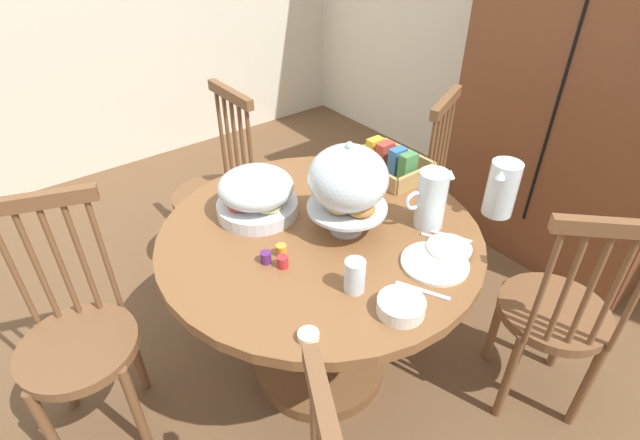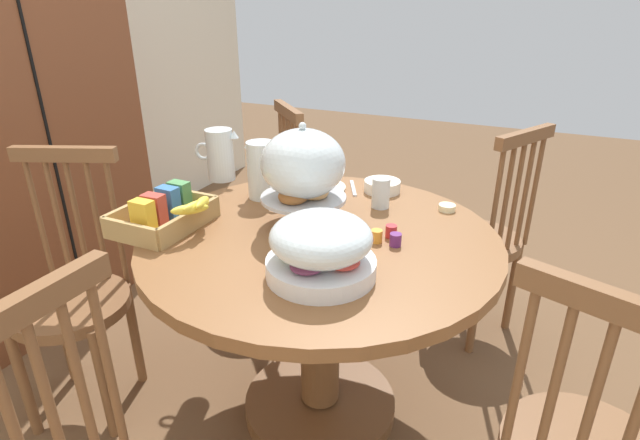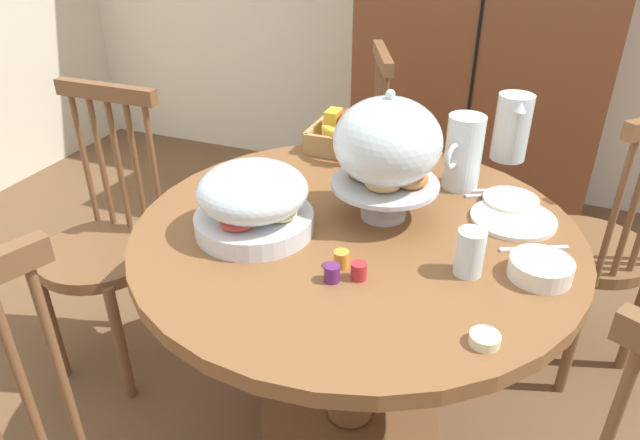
{
  "view_description": "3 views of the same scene",
  "coord_description": "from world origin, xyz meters",
  "px_view_note": "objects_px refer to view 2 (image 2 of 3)",
  "views": [
    {
      "loc": [
        1.07,
        -0.94,
        1.76
      ],
      "look_at": [
        -0.02,
        -0.09,
        0.79
      ],
      "focal_mm": 27.32,
      "sensor_mm": 36.0,
      "label": 1
    },
    {
      "loc": [
        -1.33,
        -0.69,
        1.43
      ],
      "look_at": [
        -0.02,
        -0.09,
        0.79
      ],
      "focal_mm": 28.04,
      "sensor_mm": 36.0,
      "label": 2
    },
    {
      "loc": [
        0.37,
        -1.32,
        1.5
      ],
      "look_at": [
        -0.12,
        -0.09,
        0.74
      ],
      "focal_mm": 32.83,
      "sensor_mm": 36.0,
      "label": 3
    }
  ],
  "objects_px": {
    "drinking_glass": "(381,193)",
    "butter_dish": "(447,208)",
    "fruit_platter_covered": "(321,248)",
    "china_plate_small": "(296,183)",
    "pastry_stand_with_dome": "(303,168)",
    "orange_juice_pitcher": "(262,173)",
    "dining_table": "(320,294)",
    "china_plate_large": "(318,188)",
    "windsor_chair_facing_door": "(479,241)",
    "windsor_chair_host_seat": "(74,301)",
    "cereal_bowl": "(382,186)",
    "cereal_basket": "(167,213)",
    "milk_pitcher": "(220,157)",
    "windsor_chair_far_side": "(264,214)"
  },
  "relations": [
    {
      "from": "drinking_glass",
      "to": "butter_dish",
      "type": "bearing_deg",
      "value": -72.83
    },
    {
      "from": "fruit_platter_covered",
      "to": "china_plate_small",
      "type": "relative_size",
      "value": 2.0
    },
    {
      "from": "pastry_stand_with_dome",
      "to": "orange_juice_pitcher",
      "type": "relative_size",
      "value": 1.61
    },
    {
      "from": "dining_table",
      "to": "china_plate_large",
      "type": "relative_size",
      "value": 5.21
    },
    {
      "from": "dining_table",
      "to": "windsor_chair_facing_door",
      "type": "distance_m",
      "value": 0.88
    },
    {
      "from": "windsor_chair_facing_door",
      "to": "windsor_chair_host_seat",
      "type": "height_order",
      "value": "same"
    },
    {
      "from": "drinking_glass",
      "to": "butter_dish",
      "type": "xyz_separation_m",
      "value": [
        0.07,
        -0.23,
        -0.04
      ]
    },
    {
      "from": "china_plate_large",
      "to": "drinking_glass",
      "type": "distance_m",
      "value": 0.3
    },
    {
      "from": "windsor_chair_host_seat",
      "to": "cereal_bowl",
      "type": "height_order",
      "value": "windsor_chair_host_seat"
    },
    {
      "from": "orange_juice_pitcher",
      "to": "china_plate_small",
      "type": "relative_size",
      "value": 1.43
    },
    {
      "from": "fruit_platter_covered",
      "to": "china_plate_small",
      "type": "distance_m",
      "value": 0.7
    },
    {
      "from": "cereal_basket",
      "to": "china_plate_small",
      "type": "relative_size",
      "value": 2.11
    },
    {
      "from": "dining_table",
      "to": "pastry_stand_with_dome",
      "type": "relative_size",
      "value": 3.33
    },
    {
      "from": "drinking_glass",
      "to": "milk_pitcher",
      "type": "bearing_deg",
      "value": 88.96
    },
    {
      "from": "cereal_bowl",
      "to": "drinking_glass",
      "type": "relative_size",
      "value": 1.27
    },
    {
      "from": "pastry_stand_with_dome",
      "to": "cereal_bowl",
      "type": "height_order",
      "value": "pastry_stand_with_dome"
    },
    {
      "from": "cereal_bowl",
      "to": "windsor_chair_host_seat",
      "type": "bearing_deg",
      "value": 131.44
    },
    {
      "from": "milk_pitcher",
      "to": "cereal_bowl",
      "type": "bearing_deg",
      "value": -77.89
    },
    {
      "from": "windsor_chair_far_side",
      "to": "china_plate_large",
      "type": "distance_m",
      "value": 0.57
    },
    {
      "from": "dining_table",
      "to": "cereal_bowl",
      "type": "relative_size",
      "value": 8.19
    },
    {
      "from": "windsor_chair_host_seat",
      "to": "pastry_stand_with_dome",
      "type": "relative_size",
      "value": 2.83
    },
    {
      "from": "china_plate_small",
      "to": "butter_dish",
      "type": "xyz_separation_m",
      "value": [
        0.01,
        -0.6,
        -0.01
      ]
    },
    {
      "from": "china_plate_small",
      "to": "windsor_chair_far_side",
      "type": "bearing_deg",
      "value": 49.42
    },
    {
      "from": "windsor_chair_facing_door",
      "to": "cereal_basket",
      "type": "relative_size",
      "value": 3.09
    },
    {
      "from": "milk_pitcher",
      "to": "pastry_stand_with_dome",
      "type": "bearing_deg",
      "value": -117.13
    },
    {
      "from": "windsor_chair_facing_door",
      "to": "windsor_chair_host_seat",
      "type": "distance_m",
      "value": 1.64
    },
    {
      "from": "orange_juice_pitcher",
      "to": "milk_pitcher",
      "type": "xyz_separation_m",
      "value": [
        0.11,
        0.26,
        -0.0
      ]
    },
    {
      "from": "windsor_chair_far_side",
      "to": "fruit_platter_covered",
      "type": "relative_size",
      "value": 3.25
    },
    {
      "from": "windsor_chair_far_side",
      "to": "cereal_bowl",
      "type": "relative_size",
      "value": 6.96
    },
    {
      "from": "cereal_bowl",
      "to": "butter_dish",
      "type": "height_order",
      "value": "cereal_bowl"
    },
    {
      "from": "drinking_glass",
      "to": "cereal_basket",
      "type": "bearing_deg",
      "value": 127.88
    },
    {
      "from": "fruit_platter_covered",
      "to": "butter_dish",
      "type": "distance_m",
      "value": 0.64
    },
    {
      "from": "windsor_chair_facing_door",
      "to": "windsor_chair_host_seat",
      "type": "xyz_separation_m",
      "value": [
        -1.09,
        1.23,
        0.0
      ]
    },
    {
      "from": "dining_table",
      "to": "milk_pitcher",
      "type": "xyz_separation_m",
      "value": [
        0.31,
        0.6,
        0.32
      ]
    },
    {
      "from": "windsor_chair_far_side",
      "to": "cereal_bowl",
      "type": "bearing_deg",
      "value": -105.75
    },
    {
      "from": "windsor_chair_facing_door",
      "to": "orange_juice_pitcher",
      "type": "distance_m",
      "value": 1.01
    },
    {
      "from": "pastry_stand_with_dome",
      "to": "cereal_basket",
      "type": "bearing_deg",
      "value": 116.94
    },
    {
      "from": "orange_juice_pitcher",
      "to": "drinking_glass",
      "type": "relative_size",
      "value": 1.95
    },
    {
      "from": "butter_dish",
      "to": "windsor_chair_host_seat",
      "type": "bearing_deg",
      "value": 121.03
    },
    {
      "from": "orange_juice_pitcher",
      "to": "windsor_chair_facing_door",
      "type": "bearing_deg",
      "value": -52.88
    },
    {
      "from": "cereal_basket",
      "to": "butter_dish",
      "type": "height_order",
      "value": "cereal_basket"
    },
    {
      "from": "fruit_platter_covered",
      "to": "milk_pitcher",
      "type": "relative_size",
      "value": 1.43
    },
    {
      "from": "drinking_glass",
      "to": "windsor_chair_facing_door",
      "type": "bearing_deg",
      "value": -33.51
    },
    {
      "from": "fruit_platter_covered",
      "to": "milk_pitcher",
      "type": "bearing_deg",
      "value": 52.35
    },
    {
      "from": "cereal_basket",
      "to": "cereal_bowl",
      "type": "distance_m",
      "value": 0.81
    },
    {
      "from": "dining_table",
      "to": "orange_juice_pitcher",
      "type": "relative_size",
      "value": 5.35
    },
    {
      "from": "milk_pitcher",
      "to": "cereal_basket",
      "type": "relative_size",
      "value": 0.66
    },
    {
      "from": "cereal_bowl",
      "to": "drinking_glass",
      "type": "xyz_separation_m",
      "value": [
        -0.15,
        -0.04,
        0.03
      ]
    },
    {
      "from": "windsor_chair_far_side",
      "to": "drinking_glass",
      "type": "height_order",
      "value": "windsor_chair_far_side"
    },
    {
      "from": "china_plate_large",
      "to": "windsor_chair_host_seat",
      "type": "bearing_deg",
      "value": 137.49
    }
  ]
}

